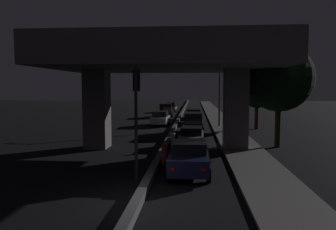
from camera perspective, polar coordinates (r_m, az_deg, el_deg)
The scene contains 19 objects.
ground_plane at distance 12.35m, azimuth -5.21°, elevation -15.23°, with size 200.00×200.00×0.00m, color black.
median_divider at distance 46.66m, azimuth 2.10°, elevation -0.28°, with size 0.37×126.00×0.34m, color #4C4C51.
sidewalk_right at distance 39.79m, azimuth 9.34°, elevation -1.35°, with size 2.79×126.00×0.13m, color #5B5956.
elevated_overpass at distance 22.67m, azimuth -0.51°, elevation 9.63°, with size 15.39×10.72×8.30m.
traffic_light_left_of_median at distance 14.72m, azimuth -5.54°, elevation 2.15°, with size 0.30×0.49×5.23m.
street_lamp at distance 35.76m, azimuth 8.35°, elevation 4.74°, with size 2.47×0.32×7.09m.
car_dark_blue_lead at distance 16.10m, azimuth 3.70°, elevation -7.47°, with size 2.06×4.13×1.62m.
car_silver_second at distance 24.19m, azimuth 4.15°, elevation -3.62°, with size 1.97×4.41×1.39m.
car_dark_green_third at distance 30.96m, azimuth 4.41°, elevation -1.27°, with size 1.99×4.10×1.90m.
car_dark_blue_fourth at distance 39.05m, azimuth 4.43°, elevation -0.17°, with size 2.03×4.55×1.74m.
car_taxi_yellow_fifth at distance 45.33m, azimuth 4.37°, elevation 0.18°, with size 2.05×4.52×1.28m.
car_white_lead_oncoming at distance 37.00m, azimuth -1.33°, elevation -0.51°, with size 2.04×4.27×1.63m.
car_dark_red_second_oncoming at distance 47.90m, azimuth -0.38°, elevation 0.87°, with size 2.13×3.99×1.97m.
car_silver_third_oncoming at distance 58.18m, azimuth 0.60°, elevation 1.44°, with size 1.98×4.13×1.71m.
motorcycle_red_filtering_near at distance 17.01m, azimuth -0.60°, elevation -7.50°, with size 0.34×1.86×1.44m.
motorcycle_blue_filtering_mid at distance 22.52m, azimuth 0.85°, elevation -4.55°, with size 0.33×1.86×1.37m.
pedestrian_on_sidewalk at distance 24.48m, azimuth 10.80°, elevation -2.86°, with size 0.31×0.31×1.75m.
roadside_tree_kerbside_near at distance 24.40m, azimuth 18.77°, elevation 6.15°, with size 4.80×4.80×7.35m.
roadside_tree_kerbside_mid at distance 34.78m, azimuth 15.25°, elevation 3.67°, with size 3.07×3.07×5.25m.
Camera 1 is at (2.00, -11.44, 4.20)m, focal length 35.00 mm.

